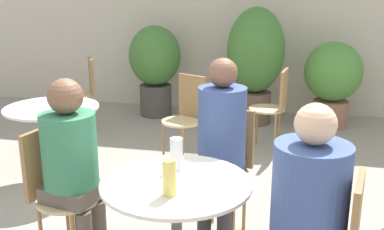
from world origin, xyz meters
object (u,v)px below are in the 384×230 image
(bistro_chair_6, at_px, (275,102))
(seated_person_1, at_px, (221,136))
(seated_person_0, at_px, (306,204))
(beer_glass_1, at_px, (176,154))
(bistro_chair_3, at_px, (187,112))
(bistro_chair_1, at_px, (227,160))
(potted_plant_0, at_px, (155,63))
(cafe_table_near, at_px, (176,207))
(bistro_chair_4, at_px, (85,87))
(potted_plant_1, at_px, (256,57))
(potted_plant_2, at_px, (333,78))
(bistro_chair_2, at_px, (56,185))
(beer_glass_0, at_px, (169,177))
(seated_person_2, at_px, (72,159))
(cafe_table_far, at_px, (53,123))

(bistro_chair_6, distance_m, seated_person_1, 1.89)
(seated_person_0, relative_size, beer_glass_1, 6.50)
(seated_person_0, bearing_deg, bistro_chair_3, -141.74)
(bistro_chair_1, relative_size, seated_person_1, 0.70)
(seated_person_0, height_order, potted_plant_0, potted_plant_0)
(seated_person_0, distance_m, seated_person_1, 0.95)
(cafe_table_near, bearing_deg, bistro_chair_4, 123.15)
(seated_person_0, height_order, potted_plant_1, potted_plant_1)
(bistro_chair_4, distance_m, beer_glass_1, 3.18)
(bistro_chair_6, height_order, potted_plant_0, potted_plant_0)
(cafe_table_near, height_order, potted_plant_2, potted_plant_2)
(bistro_chair_6, bearing_deg, potted_plant_0, -115.65)
(bistro_chair_2, xyz_separation_m, seated_person_0, (1.45, -0.31, 0.18))
(beer_glass_0, distance_m, potted_plant_1, 3.67)
(potted_plant_0, height_order, potted_plant_2, potted_plant_0)
(seated_person_0, distance_m, potted_plant_0, 4.17)
(cafe_table_near, height_order, seated_person_0, seated_person_0)
(bistro_chair_3, bearing_deg, bistro_chair_2, -76.01)
(beer_glass_1, bearing_deg, seated_person_0, -23.04)
(potted_plant_1, bearing_deg, potted_plant_0, 176.13)
(seated_person_2, height_order, potted_plant_2, seated_person_2)
(cafe_table_far, bearing_deg, bistro_chair_3, 33.91)
(potted_plant_0, distance_m, potted_plant_2, 2.28)
(bistro_chair_1, bearing_deg, seated_person_0, -50.47)
(seated_person_2, distance_m, potted_plant_1, 3.47)
(bistro_chair_2, distance_m, bistro_chair_4, 2.80)
(cafe_table_near, bearing_deg, cafe_table_far, 138.04)
(beer_glass_1, bearing_deg, seated_person_2, -178.47)
(seated_person_0, distance_m, seated_person_2, 1.34)
(bistro_chair_6, xyz_separation_m, seated_person_1, (-0.30, -1.85, 0.22))
(bistro_chair_3, relative_size, seated_person_0, 0.73)
(bistro_chair_1, relative_size, potted_plant_1, 0.60)
(bistro_chair_4, height_order, beer_glass_0, beer_glass_0)
(cafe_table_near, xyz_separation_m, bistro_chair_2, (-0.79, 0.17, -0.02))
(beer_glass_1, distance_m, potted_plant_1, 3.36)
(cafe_table_far, bearing_deg, beer_glass_0, -45.24)
(potted_plant_1, bearing_deg, cafe_table_far, -124.78)
(bistro_chair_4, bearing_deg, potted_plant_2, 74.60)
(bistro_chair_2, bearing_deg, potted_plant_1, -3.82)
(bistro_chair_4, relative_size, potted_plant_0, 0.72)
(cafe_table_near, distance_m, bistro_chair_3, 1.99)
(bistro_chair_3, distance_m, potted_plant_0, 1.84)
(cafe_table_near, relative_size, seated_person_1, 0.63)
(cafe_table_far, xyz_separation_m, bistro_chair_4, (-0.41, 1.51, -0.02))
(bistro_chair_3, height_order, seated_person_1, seated_person_1)
(bistro_chair_2, distance_m, seated_person_2, 0.23)
(bistro_chair_1, bearing_deg, seated_person_2, -129.62)
(potted_plant_0, bearing_deg, bistro_chair_4, -127.62)
(beer_glass_1, xyz_separation_m, potted_plant_2, (1.13, 3.39, -0.18))
(cafe_table_near, relative_size, cafe_table_far, 1.00)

